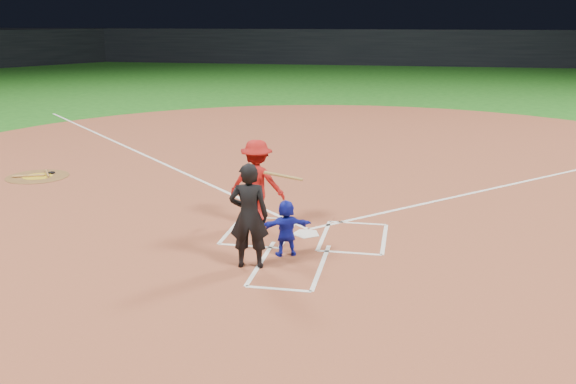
% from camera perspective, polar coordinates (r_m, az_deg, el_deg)
% --- Properties ---
extents(ground, '(120.00, 120.00, 0.00)m').
position_cam_1_polar(ground, '(13.18, 1.61, -3.81)').
color(ground, '#195A16').
rests_on(ground, ground).
extents(home_plate_dirt, '(28.00, 28.00, 0.01)m').
position_cam_1_polar(home_plate_dirt, '(18.90, 4.58, 2.09)').
color(home_plate_dirt, brown).
rests_on(home_plate_dirt, ground).
extents(stadium_wall_far, '(80.00, 1.20, 3.20)m').
position_cam_1_polar(stadium_wall_far, '(60.38, 9.24, 12.56)').
color(stadium_wall_far, black).
rests_on(stadium_wall_far, ground).
extents(home_plate, '(0.60, 0.60, 0.02)m').
position_cam_1_polar(home_plate, '(13.17, 1.61, -3.73)').
color(home_plate, white).
rests_on(home_plate, home_plate_dirt).
extents(on_deck_circle, '(1.70, 1.70, 0.01)m').
position_cam_1_polar(on_deck_circle, '(19.16, -21.38, 1.29)').
color(on_deck_circle, brown).
rests_on(on_deck_circle, home_plate_dirt).
extents(on_deck_logo, '(0.80, 0.80, 0.00)m').
position_cam_1_polar(on_deck_logo, '(19.16, -21.38, 1.31)').
color(on_deck_logo, gold).
rests_on(on_deck_logo, on_deck_circle).
extents(on_deck_bat_a, '(0.54, 0.72, 0.06)m').
position_cam_1_polar(on_deck_bat_a, '(19.28, -20.62, 1.56)').
color(on_deck_bat_a, olive).
rests_on(on_deck_bat_a, on_deck_circle).
extents(on_deck_bat_b, '(0.79, 0.40, 0.06)m').
position_cam_1_polar(on_deck_bat_b, '(19.18, -22.05, 1.35)').
color(on_deck_bat_b, '#A06F3B').
rests_on(on_deck_bat_b, on_deck_circle).
extents(bat_weight_donut, '(0.19, 0.19, 0.05)m').
position_cam_1_polar(bat_weight_donut, '(19.38, -20.27, 1.64)').
color(bat_weight_donut, black).
rests_on(bat_weight_donut, on_deck_circle).
extents(catcher, '(1.03, 0.65, 1.07)m').
position_cam_1_polar(catcher, '(11.87, -0.16, -3.21)').
color(catcher, '#151FB2').
rests_on(catcher, home_plate_dirt).
extents(umpire, '(0.74, 0.54, 1.89)m').
position_cam_1_polar(umpire, '(11.22, -3.49, -2.12)').
color(umpire, black).
rests_on(umpire, home_plate_dirt).
extents(chalk_markings, '(28.35, 17.32, 0.01)m').
position_cam_1_polar(chalk_markings, '(18.20, 4.32, 1.61)').
color(chalk_markings, white).
rests_on(chalk_markings, home_plate_dirt).
extents(batter_at_plate, '(1.60, 0.76, 1.84)m').
position_cam_1_polar(batter_at_plate, '(13.51, -2.78, 0.80)').
color(batter_at_plate, '#A41412').
rests_on(batter_at_plate, home_plate_dirt).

